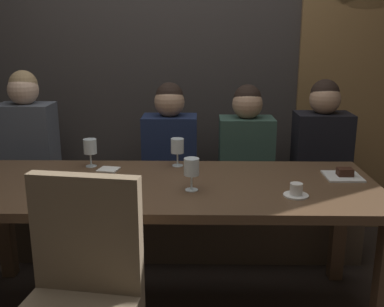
% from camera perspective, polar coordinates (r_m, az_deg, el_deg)
% --- Properties ---
extents(back_wall_tiled, '(6.00, 0.12, 3.00)m').
position_cam_1_polar(back_wall_tiled, '(3.45, -1.99, 15.09)').
color(back_wall_tiled, '#383330').
rests_on(back_wall_tiled, ground).
extents(arched_door, '(0.90, 0.05, 2.55)m').
position_cam_1_polar(arched_door, '(3.57, 20.65, 11.99)').
color(arched_door, olive).
rests_on(arched_door, ground).
extents(dining_table, '(2.20, 0.84, 0.74)m').
position_cam_1_polar(dining_table, '(2.38, -3.29, -5.75)').
color(dining_table, '#493422').
rests_on(dining_table, ground).
extents(banquette_bench, '(2.50, 0.44, 0.45)m').
position_cam_1_polar(banquette_bench, '(3.19, -2.26, -8.40)').
color(banquette_bench, '#4A3C2E').
rests_on(banquette_bench, ground).
extents(chair_near_side, '(0.50, 0.50, 0.98)m').
position_cam_1_polar(chair_near_side, '(1.83, -14.17, -16.38)').
color(chair_near_side, brown).
rests_on(chair_near_side, ground).
extents(diner_redhead, '(0.36, 0.24, 0.81)m').
position_cam_1_polar(diner_redhead, '(3.23, -20.04, 2.27)').
color(diner_redhead, '#4C515B').
rests_on(diner_redhead, banquette_bench).
extents(diner_bearded, '(0.36, 0.24, 0.73)m').
position_cam_1_polar(diner_bearded, '(3.03, -2.80, 1.65)').
color(diner_bearded, '#192342').
rests_on(diner_bearded, banquette_bench).
extents(diner_far_end, '(0.36, 0.24, 0.72)m').
position_cam_1_polar(diner_far_end, '(3.05, 6.85, 1.51)').
color(diner_far_end, '#2D473D').
rests_on(diner_far_end, banquette_bench).
extents(diner_near_end, '(0.36, 0.24, 0.76)m').
position_cam_1_polar(diner_near_end, '(3.10, 16.06, 1.62)').
color(diner_near_end, black).
rests_on(diner_near_end, banquette_bench).
extents(wine_glass_center_back, '(0.08, 0.08, 0.16)m').
position_cam_1_polar(wine_glass_center_back, '(2.62, -1.86, 0.80)').
color(wine_glass_center_back, silver).
rests_on(wine_glass_center_back, dining_table).
extents(wine_glass_far_left, '(0.08, 0.08, 0.16)m').
position_cam_1_polar(wine_glass_far_left, '(2.67, -12.72, 0.71)').
color(wine_glass_far_left, silver).
rests_on(wine_glass_far_left, dining_table).
extents(wine_glass_center_front, '(0.08, 0.08, 0.16)m').
position_cam_1_polar(wine_glass_center_front, '(2.21, -0.06, -1.89)').
color(wine_glass_center_front, silver).
rests_on(wine_glass_center_front, dining_table).
extents(espresso_cup, '(0.12, 0.12, 0.06)m').
position_cam_1_polar(espresso_cup, '(2.22, 13.00, -4.62)').
color(espresso_cup, white).
rests_on(espresso_cup, dining_table).
extents(dessert_plate, '(0.19, 0.19, 0.05)m').
position_cam_1_polar(dessert_plate, '(2.57, 18.57, -2.56)').
color(dessert_plate, white).
rests_on(dessert_plate, dining_table).
extents(folded_napkin, '(0.13, 0.12, 0.01)m').
position_cam_1_polar(folded_napkin, '(2.61, -10.48, -1.99)').
color(folded_napkin, silver).
rests_on(folded_napkin, dining_table).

